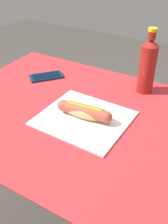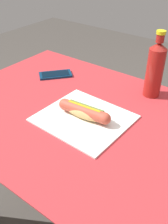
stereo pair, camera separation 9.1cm
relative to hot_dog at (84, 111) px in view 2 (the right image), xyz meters
The scene contains 5 objects.
dining_table 0.18m from the hot_dog, 125.78° to the left, with size 1.11×0.77×0.74m.
paper_wrapper 0.03m from the hot_dog, 85.18° to the right, with size 0.31×0.27×0.01m, color white.
hot_dog is the anchor object (origin of this frame).
cell_phone 0.37m from the hot_dog, 148.48° to the left, with size 0.15×0.16×0.01m.
soda_bottle 0.33m from the hot_dog, 68.92° to the left, with size 0.07×0.07×0.26m.
Camera 2 is at (0.47, -0.62, 1.29)m, focal length 41.64 mm.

